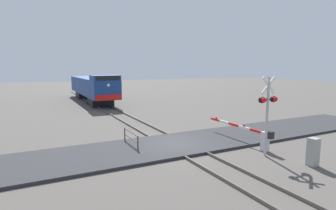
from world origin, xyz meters
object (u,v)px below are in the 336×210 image
Objects in this scene: crossing_signal at (268,107)px; utility_cabinet at (313,152)px; locomotive at (92,87)px; crossing_gate at (256,135)px; guard_railing at (131,137)px.

utility_cabinet is at bearing -66.00° from crossing_signal.
locomotive is at bearing 96.86° from crossing_signal.
locomotive is 26.91m from crossing_gate.
guard_railing is at bearing -96.30° from locomotive.
crossing_signal is 1.77× the size of guard_railing.
guard_railing is (-6.84, 7.06, -0.08)m from utility_cabinet.
guard_railing is at bearing 134.08° from utility_cabinet.
utility_cabinet reaches higher than crossing_gate.
crossing_signal is 3.05m from utility_cabinet.
guard_railing is at bearing 151.53° from crossing_gate.
crossing_gate is at bearing 64.86° from crossing_signal.
locomotive is 12.70× the size of utility_cabinet.
locomotive reaches higher than guard_railing.
crossing_gate is 2.34× the size of guard_railing.
locomotive is 30.41m from utility_cabinet.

